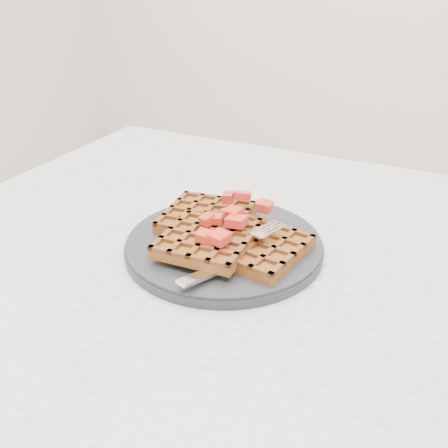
% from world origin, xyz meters
% --- Properties ---
extents(table, '(1.20, 0.80, 0.75)m').
position_xyz_m(table, '(0.00, 0.00, 0.64)').
color(table, silver).
rests_on(table, ground).
extents(plate, '(0.27, 0.27, 0.02)m').
position_xyz_m(plate, '(-0.15, -0.02, 0.76)').
color(plate, black).
rests_on(plate, table).
extents(waffles, '(0.22, 0.20, 0.03)m').
position_xyz_m(waffles, '(-0.14, -0.02, 0.78)').
color(waffles, brown).
rests_on(waffles, plate).
extents(strawberry_pile, '(0.15, 0.15, 0.02)m').
position_xyz_m(strawberry_pile, '(-0.15, -0.02, 0.80)').
color(strawberry_pile, '#A50E04').
rests_on(strawberry_pile, waffles).
extents(fork, '(0.09, 0.18, 0.02)m').
position_xyz_m(fork, '(-0.10, -0.06, 0.77)').
color(fork, silver).
rests_on(fork, plate).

